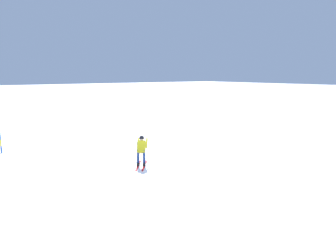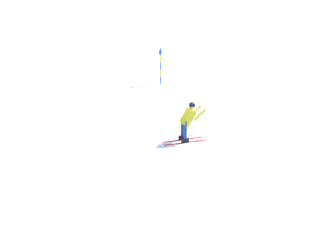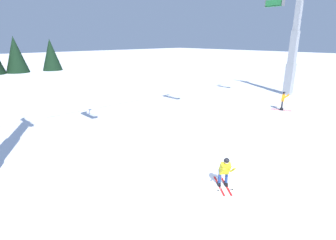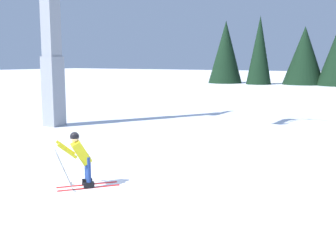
% 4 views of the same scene
% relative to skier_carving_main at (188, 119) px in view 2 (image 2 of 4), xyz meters
% --- Properties ---
extents(ground_plane, '(260.00, 260.00, 0.00)m').
position_rel_skier_carving_main_xyz_m(ground_plane, '(0.13, 0.37, -0.90)').
color(ground_plane, white).
extents(skier_carving_main, '(1.47, 1.66, 1.69)m').
position_rel_skier_carving_main_xyz_m(skier_carving_main, '(0.00, 0.00, 0.00)').
color(skier_carving_main, red).
rests_on(skier_carving_main, ground_plane).
extents(trail_marker_pole, '(0.07, 0.28, 2.11)m').
position_rel_skier_carving_main_xyz_m(trail_marker_pole, '(5.83, -6.93, 0.23)').
color(trail_marker_pole, blue).
rests_on(trail_marker_pole, ground_plane).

